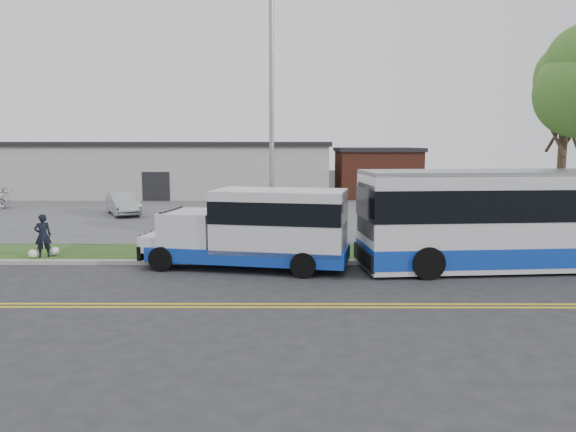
{
  "coord_description": "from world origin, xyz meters",
  "views": [
    {
      "loc": [
        3.69,
        -18.39,
        4.28
      ],
      "look_at": [
        3.62,
        2.1,
        1.6
      ],
      "focal_mm": 35.0,
      "sensor_mm": 36.0,
      "label": 1
    }
  ],
  "objects_px": {
    "streetlight_near": "(272,117)",
    "parked_car_a": "(123,203)",
    "shuttle_bus": "(260,227)",
    "transit_bus": "(537,219)",
    "tree_east": "(566,91)",
    "pedestrian": "(43,235)"
  },
  "relations": [
    {
      "from": "tree_east",
      "to": "shuttle_bus",
      "type": "bearing_deg",
      "value": -167.4
    },
    {
      "from": "tree_east",
      "to": "streetlight_near",
      "type": "distance_m",
      "value": 11.05
    },
    {
      "from": "transit_bus",
      "to": "pedestrian",
      "type": "distance_m",
      "value": 17.6
    },
    {
      "from": "streetlight_near",
      "to": "tree_east",
      "type": "bearing_deg",
      "value": 1.42
    },
    {
      "from": "shuttle_bus",
      "to": "transit_bus",
      "type": "bearing_deg",
      "value": 11.97
    },
    {
      "from": "pedestrian",
      "to": "tree_east",
      "type": "bearing_deg",
      "value": 154.07
    },
    {
      "from": "tree_east",
      "to": "pedestrian",
      "type": "height_order",
      "value": "tree_east"
    },
    {
      "from": "shuttle_bus",
      "to": "parked_car_a",
      "type": "distance_m",
      "value": 16.28
    },
    {
      "from": "shuttle_bus",
      "to": "transit_bus",
      "type": "height_order",
      "value": "transit_bus"
    },
    {
      "from": "shuttle_bus",
      "to": "pedestrian",
      "type": "height_order",
      "value": "shuttle_bus"
    },
    {
      "from": "streetlight_near",
      "to": "parked_car_a",
      "type": "relative_size",
      "value": 2.34
    },
    {
      "from": "streetlight_near",
      "to": "parked_car_a",
      "type": "height_order",
      "value": "streetlight_near"
    },
    {
      "from": "streetlight_near",
      "to": "transit_bus",
      "type": "distance_m",
      "value": 10.03
    },
    {
      "from": "pedestrian",
      "to": "parked_car_a",
      "type": "bearing_deg",
      "value": -115.93
    },
    {
      "from": "streetlight_near",
      "to": "transit_bus",
      "type": "height_order",
      "value": "streetlight_near"
    },
    {
      "from": "tree_east",
      "to": "pedestrian",
      "type": "xyz_separation_m",
      "value": [
        -19.39,
        -1.1,
        -5.31
      ]
    },
    {
      "from": "tree_east",
      "to": "pedestrian",
      "type": "relative_size",
      "value": 5.21
    },
    {
      "from": "shuttle_bus",
      "to": "transit_bus",
      "type": "relative_size",
      "value": 0.6
    },
    {
      "from": "shuttle_bus",
      "to": "pedestrian",
      "type": "xyz_separation_m",
      "value": [
        -8.06,
        1.43,
        -0.55
      ]
    },
    {
      "from": "tree_east",
      "to": "streetlight_near",
      "type": "height_order",
      "value": "streetlight_near"
    },
    {
      "from": "shuttle_bus",
      "to": "transit_bus",
      "type": "distance_m",
      "value": 9.48
    },
    {
      "from": "streetlight_near",
      "to": "shuttle_bus",
      "type": "distance_m",
      "value": 4.42
    }
  ]
}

